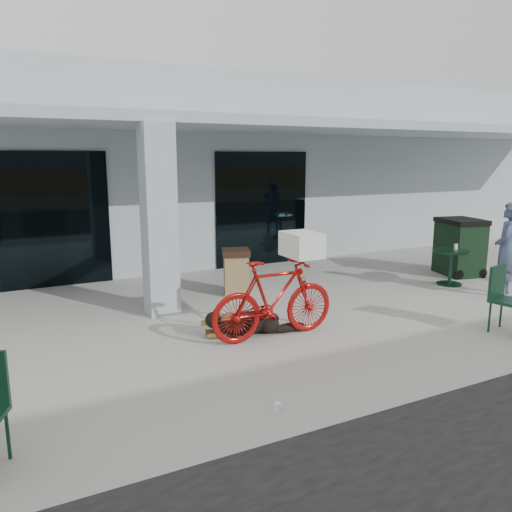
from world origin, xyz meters
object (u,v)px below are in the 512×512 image
bicycle (274,299)px  wheeled_bin (460,247)px  dog (249,321)px  person (507,249)px  trash_receptacle (236,272)px  cafe_chair_far_a (509,300)px  cafe_table_far (450,267)px

bicycle → wheeled_bin: (5.61, 1.63, 0.04)m
dog → bicycle: bearing=-37.0°
bicycle → person: 4.97m
person → trash_receptacle: size_ratio=2.04×
bicycle → cafe_chair_far_a: bicycle is taller
bicycle → trash_receptacle: bicycle is taller
trash_receptacle → wheeled_bin: size_ratio=0.69×
person → cafe_table_far: bearing=-107.2°
cafe_table_far → trash_receptacle: bearing=162.2°
wheeled_bin → dog: bearing=-154.7°
person → wheeled_bin: (0.64, 1.62, -0.26)m
cafe_table_far → person: bearing=-76.3°
cafe_chair_far_a → person: (1.76, 1.41, 0.38)m
cafe_table_far → trash_receptacle: (-4.21, 1.35, 0.07)m
cafe_table_far → bicycle: bearing=-167.4°
bicycle → person: bearing=-89.5°
bicycle → person: (4.96, 0.01, 0.30)m
bicycle → cafe_table_far: bearing=-77.0°
cafe_table_far → cafe_chair_far_a: (-1.51, -2.45, 0.14)m
dog → cafe_chair_far_a: cafe_chair_far_a is taller
dog → person: 5.27m
dog → wheeled_bin: (5.86, 1.33, 0.43)m
bicycle → dog: 0.55m
person → wheeled_bin: 1.76m
dog → cafe_table_far: size_ratio=1.51×
dog → trash_receptacle: size_ratio=1.33×
bicycle → cafe_chair_far_a: size_ratio=1.93×
cafe_chair_far_a → wheeled_bin: 3.87m
trash_receptacle → person: bearing=-28.2°
trash_receptacle → wheeled_bin: bearing=-8.6°
dog → trash_receptacle: trash_receptacle is taller
cafe_table_far → wheeled_bin: 1.10m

